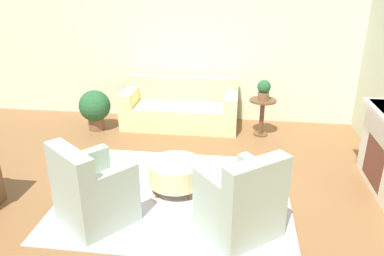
{
  "coord_description": "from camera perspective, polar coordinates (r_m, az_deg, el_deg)",
  "views": [
    {
      "loc": [
        0.77,
        -4.2,
        2.72
      ],
      "look_at": [
        0.15,
        0.55,
        0.75
      ],
      "focal_mm": 35.0,
      "sensor_mm": 36.0,
      "label": 1
    }
  ],
  "objects": [
    {
      "name": "wall_back",
      "position": [
        7.37,
        1.34,
        12.01
      ],
      "size": [
        9.9,
        0.12,
        2.8
      ],
      "color": "beige",
      "rests_on": "ground_plane"
    },
    {
      "name": "armchair_left",
      "position": [
        4.53,
        -15.08,
        -9.44
      ],
      "size": [
        1.05,
        1.05,
        0.99
      ],
      "color": "#9EB29E",
      "rests_on": "rug"
    },
    {
      "name": "potted_plant_on_side_table",
      "position": [
        6.69,
        10.9,
        5.82
      ],
      "size": [
        0.23,
        0.23,
        0.35
      ],
      "color": "brown",
      "rests_on": "side_table"
    },
    {
      "name": "rug",
      "position": [
        5.06,
        -2.53,
        -10.12
      ],
      "size": [
        2.99,
        2.44,
        0.01
      ],
      "color": "#BCB2C1",
      "rests_on": "ground_plane"
    },
    {
      "name": "side_table",
      "position": [
        6.82,
        10.65,
        2.48
      ],
      "size": [
        0.47,
        0.47,
        0.67
      ],
      "color": "brown",
      "rests_on": "ground_plane"
    },
    {
      "name": "ground_plane",
      "position": [
        5.06,
        -2.53,
        -10.16
      ],
      "size": [
        16.0,
        16.0,
        0.0
      ],
      "primitive_type": "plane",
      "color": "brown"
    },
    {
      "name": "couch",
      "position": [
        7.17,
        -1.8,
        2.87
      ],
      "size": [
        2.16,
        0.84,
        0.91
      ],
      "color": "beige",
      "rests_on": "ground_plane"
    },
    {
      "name": "ottoman_table",
      "position": [
        5.03,
        -2.49,
        -6.75
      ],
      "size": [
        0.73,
        0.73,
        0.42
      ],
      "color": "beige",
      "rests_on": "rug"
    },
    {
      "name": "armchair_right",
      "position": [
        4.23,
        7.6,
        -11.29
      ],
      "size": [
        1.05,
        1.05,
        0.99
      ],
      "color": "#9EB29E",
      "rests_on": "rug"
    },
    {
      "name": "potted_plant_floor",
      "position": [
        7.18,
        -14.58,
        3.05
      ],
      "size": [
        0.58,
        0.58,
        0.76
      ],
      "color": "brown",
      "rests_on": "ground_plane"
    }
  ]
}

